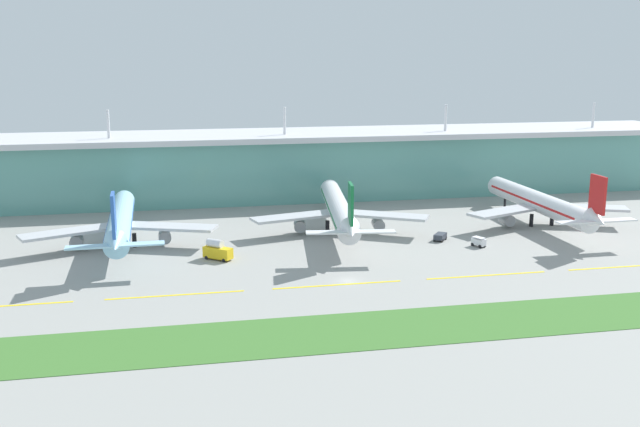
% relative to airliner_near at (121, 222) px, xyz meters
% --- Properties ---
extents(ground_plane, '(600.00, 600.00, 0.00)m').
position_rel_airliner_near_xyz_m(ground_plane, '(50.15, -39.34, -6.45)').
color(ground_plane, gray).
extents(terminal_building, '(288.00, 34.00, 31.05)m').
position_rel_airliner_near_xyz_m(terminal_building, '(50.15, 56.83, 4.78)').
color(terminal_building, '#5B9E93').
rests_on(terminal_building, ground).
extents(airliner_near, '(48.78, 63.68, 18.90)m').
position_rel_airliner_near_xyz_m(airliner_near, '(0.00, 0.00, 0.00)').
color(airliner_near, '#9ED1EA').
rests_on(airliner_near, ground).
extents(airliner_middle, '(48.38, 68.78, 18.90)m').
position_rel_airliner_near_xyz_m(airliner_middle, '(57.76, 3.92, 0.01)').
color(airliner_middle, silver).
rests_on(airliner_middle, ground).
extents(airliner_far, '(48.80, 64.39, 18.90)m').
position_rel_airliner_near_xyz_m(airliner_far, '(116.20, 0.86, 0.00)').
color(airliner_far, white).
rests_on(airliner_far, ground).
extents(taxiway_stripe_mid_west, '(28.00, 0.70, 0.04)m').
position_rel_airliner_near_xyz_m(taxiway_stripe_mid_west, '(13.15, -41.67, -6.43)').
color(taxiway_stripe_mid_west, yellow).
rests_on(taxiway_stripe_mid_west, ground).
extents(taxiway_stripe_centre, '(28.00, 0.70, 0.04)m').
position_rel_airliner_near_xyz_m(taxiway_stripe_centre, '(47.15, -41.67, -6.43)').
color(taxiway_stripe_centre, yellow).
rests_on(taxiway_stripe_centre, ground).
extents(taxiway_stripe_mid_east, '(28.00, 0.70, 0.04)m').
position_rel_airliner_near_xyz_m(taxiway_stripe_mid_east, '(81.15, -41.67, -6.43)').
color(taxiway_stripe_mid_east, yellow).
rests_on(taxiway_stripe_mid_east, ground).
extents(taxiway_stripe_east, '(28.00, 0.70, 0.04)m').
position_rel_airliner_near_xyz_m(taxiway_stripe_east, '(115.15, -41.67, -6.43)').
color(taxiway_stripe_east, yellow).
rests_on(taxiway_stripe_east, ground).
extents(grass_verge, '(300.00, 18.00, 0.10)m').
position_rel_airliner_near_xyz_m(grass_verge, '(50.15, -67.92, -6.40)').
color(grass_verge, '#3D702D').
rests_on(grass_verge, ground).
extents(fuel_truck, '(7.19, 6.61, 4.95)m').
position_rel_airliner_near_xyz_m(fuel_truck, '(23.22, -16.98, -4.19)').
color(fuel_truck, gold).
rests_on(fuel_truck, ground).
extents(pushback_tug, '(4.59, 4.95, 1.85)m').
position_rel_airliner_near_xyz_m(pushback_tug, '(82.00, -10.38, -5.35)').
color(pushback_tug, '#333842').
rests_on(pushback_tug, ground).
extents(baggage_cart, '(3.24, 4.02, 2.48)m').
position_rel_airliner_near_xyz_m(baggage_cart, '(89.39, -18.26, -5.19)').
color(baggage_cart, silver).
rests_on(baggage_cart, ground).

